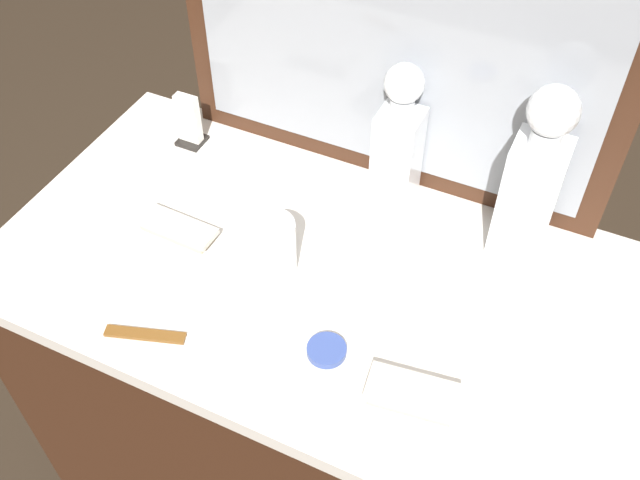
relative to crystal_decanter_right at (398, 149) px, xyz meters
name	(u,v)px	position (x,y,z in m)	size (l,w,h in m)	color
dresser	(320,410)	(-0.04, -0.23, -0.56)	(1.11, 0.61, 0.91)	#381E11
crystal_decanter_right	(398,149)	(0.00, 0.00, 0.00)	(0.07, 0.07, 0.28)	white
crystal_decanter_left	(531,188)	(0.24, -0.02, 0.02)	(0.09, 0.09, 0.32)	white
crystal_tumbler_right	(272,250)	(-0.12, -0.25, -0.06)	(0.08, 0.08, 0.11)	white
silver_brush_right	(177,229)	(-0.31, -0.25, -0.10)	(0.15, 0.06, 0.02)	#B7A88C
silver_brush_front	(412,394)	(0.18, -0.39, -0.10)	(0.14, 0.08, 0.02)	#B7A88C
porcelain_dish	(327,350)	(0.04, -0.37, -0.11)	(0.06, 0.06, 0.01)	#33478C
tortoiseshell_comb	(145,335)	(-0.23, -0.46, -0.11)	(0.13, 0.06, 0.01)	brown
napkin_holder	(189,123)	(-0.42, -0.03, -0.07)	(0.05, 0.05, 0.11)	black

